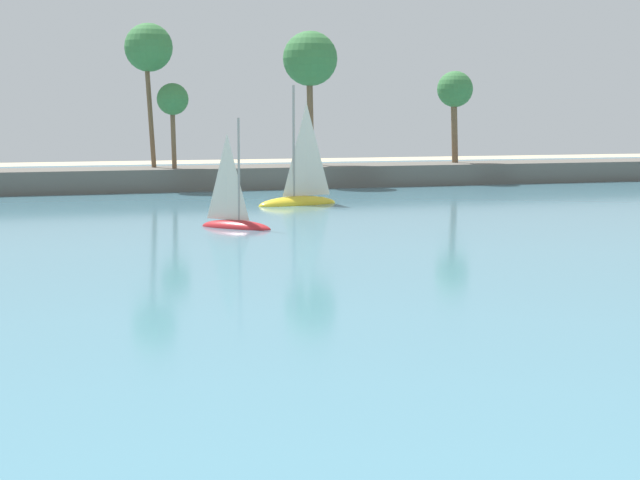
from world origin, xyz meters
The scene contains 4 objects.
sea centered at (0.00, 64.40, 0.03)m, with size 220.00×109.99×0.06m, color teal.
palm_headland centered at (1.07, 79.38, 2.47)m, with size 119.43×6.00×13.04m.
sailboat_near_shore centered at (17.36, 63.62, 0.82)m, with size 6.04×3.09×8.40m.
sailboat_mid_bay centered at (10.22, 51.66, 0.62)m, with size 3.84×4.01×6.19m.
Camera 1 is at (-1.53, 0.47, 6.05)m, focal length 56.14 mm.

